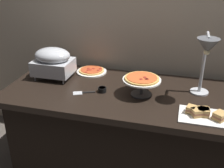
% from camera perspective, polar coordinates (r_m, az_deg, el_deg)
% --- Properties ---
extents(ground_plane, '(8.00, 8.00, 0.00)m').
position_cam_1_polar(ground_plane, '(2.61, 2.53, -16.62)').
color(ground_plane, '#4C443D').
extents(back_wall, '(4.40, 0.04, 2.40)m').
position_cam_1_polar(back_wall, '(2.50, 5.68, 12.59)').
color(back_wall, tan).
rests_on(back_wall, ground_plane).
extents(buffet_table, '(1.90, 0.84, 0.76)m').
position_cam_1_polar(buffet_table, '(2.37, 2.71, -9.65)').
color(buffet_table, black).
rests_on(buffet_table, ground_plane).
extents(chafing_dish, '(0.32, 0.25, 0.27)m').
position_cam_1_polar(chafing_dish, '(2.42, -11.95, 4.56)').
color(chafing_dish, '#B7BABF').
rests_on(chafing_dish, buffet_table).
extents(heat_lamp, '(0.15, 0.31, 0.48)m').
position_cam_1_polar(heat_lamp, '(2.00, 18.69, 6.25)').
color(heat_lamp, '#B7BABF').
rests_on(heat_lamp, buffet_table).
extents(pizza_plate_front, '(0.27, 0.27, 0.03)m').
position_cam_1_polar(pizza_plate_front, '(2.53, -4.18, 2.69)').
color(pizza_plate_front, white).
rests_on(pizza_plate_front, buffet_table).
extents(pizza_plate_center, '(0.29, 0.29, 0.15)m').
position_cam_1_polar(pizza_plate_center, '(2.09, 6.08, 0.69)').
color(pizza_plate_center, '#595B60').
rests_on(pizza_plate_center, buffet_table).
extents(sandwich_platter, '(0.33, 0.23, 0.06)m').
position_cam_1_polar(sandwich_platter, '(1.93, 18.30, -5.86)').
color(sandwich_platter, white).
rests_on(sandwich_platter, buffet_table).
extents(sauce_cup_near, '(0.07, 0.07, 0.04)m').
position_cam_1_polar(sauce_cup_near, '(2.16, -2.01, -1.13)').
color(sauce_cup_near, black).
rests_on(sauce_cup_near, buffet_table).
extents(serving_spatula, '(0.17, 0.10, 0.01)m').
position_cam_1_polar(serving_spatula, '(2.16, -5.94, -1.78)').
color(serving_spatula, '#B7BABF').
rests_on(serving_spatula, buffet_table).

